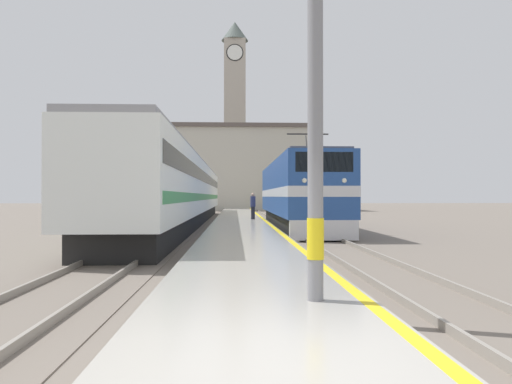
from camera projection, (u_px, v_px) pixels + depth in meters
The scene contains 10 objects.
ground_plane at pixel (240, 223), 34.93m from camera, with size 200.00×200.00×0.00m, color #70665B.
platform at pixel (241, 224), 29.94m from camera, with size 3.37×140.00×0.33m.
rail_track_near at pixel (294, 226), 30.07m from camera, with size 2.83×140.00×0.16m.
rail_track_far at pixel (179, 227), 29.78m from camera, with size 2.83×140.00×0.16m.
locomotive_train at pixel (296, 193), 28.79m from camera, with size 2.92×18.25×4.91m.
passenger_train at pixel (185, 191), 33.05m from camera, with size 2.92×41.48×4.13m.
catenary_mast at pixel (323, 30), 7.29m from camera, with size 2.68×0.25×7.81m.
person_on_platform at pixel (253, 205), 33.04m from camera, with size 0.34×0.34×1.75m.
clock_tower at pixel (235, 110), 78.04m from camera, with size 4.15×4.15×29.25m.
station_building at pixel (247, 168), 66.10m from camera, with size 18.91×8.47×11.04m.
Camera 1 is at (-0.37, -4.96, 1.84)m, focal length 35.00 mm.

